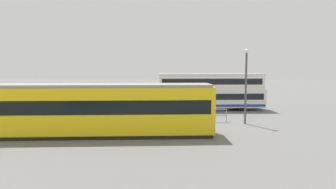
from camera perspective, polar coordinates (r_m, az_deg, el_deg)
name	(u,v)px	position (r m, az deg, el deg)	size (l,w,h in m)	color
ground_plane	(187,112)	(30.72, 3.58, -3.31)	(160.00, 160.00, 0.00)	slate
double_decker_bus	(210,91)	(32.19, 8.05, 0.61)	(11.53, 4.11, 3.86)	silver
tram_yellow	(104,109)	(20.34, -12.14, -2.74)	(14.72, 4.71, 3.47)	yellow
pedestrian_near_railing	(149,109)	(25.95, -3.66, -2.85)	(0.36, 0.34, 1.61)	#4C3F2D
pedestrian_crossing	(163,118)	(21.16, -0.98, -4.54)	(0.42, 0.42, 1.71)	#4C3F2D
pedestrian_railing	(170,113)	(24.75, 0.34, -3.64)	(9.44, 1.47, 1.08)	gray
info_sign	(126,102)	(25.93, -8.09, -1.49)	(1.13, 0.19, 2.24)	slate
street_lamp	(246,80)	(24.67, 14.65, 2.74)	(0.36, 0.36, 6.02)	#4C4C51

